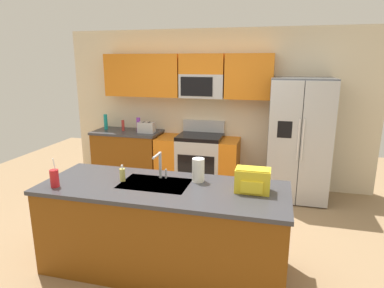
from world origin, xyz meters
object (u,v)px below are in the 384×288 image
object	(u,v)px
sink_faucet	(160,163)
toaster	(147,127)
bottle_purple	(138,125)
refrigerator	(299,140)
drink_cup_red	(54,178)
pepper_mill	(123,125)
paper_towel_roll	(198,170)
backpack	(253,180)
range_oven	(198,161)
soap_dispenser	(122,175)
bottle_teal	(106,122)

from	to	relation	value
sink_faucet	toaster	bearing A→B (deg)	115.49
bottle_purple	refrigerator	bearing A→B (deg)	-1.64
bottle_purple	drink_cup_red	size ratio (longest dim) A/B	0.83
pepper_mill	bottle_purple	world-z (taller)	bottle_purple
refrigerator	drink_cup_red	bearing A→B (deg)	-133.31
paper_towel_roll	backpack	size ratio (longest dim) A/B	0.75
sink_faucet	bottle_purple	bearing A→B (deg)	118.53
refrigerator	bottle_purple	bearing A→B (deg)	178.36
range_oven	sink_faucet	size ratio (longest dim) A/B	4.82
toaster	sink_faucet	world-z (taller)	sink_faucet
toaster	bottle_purple	xyz separation A→B (m)	(-0.17, 0.06, 0.03)
pepper_mill	soap_dispenser	size ratio (longest dim) A/B	1.10
bottle_teal	bottle_purple	world-z (taller)	bottle_teal
sink_faucet	backpack	size ratio (longest dim) A/B	0.88
drink_cup_red	soap_dispenser	bearing A→B (deg)	28.95
sink_faucet	range_oven	bearing A→B (deg)	92.91
bottle_teal	soap_dispenser	xyz separation A→B (m)	(1.45, -2.33, -0.07)
range_oven	bottle_purple	xyz separation A→B (m)	(-1.06, 0.00, 0.58)
sink_faucet	paper_towel_roll	distance (m)	0.40
soap_dispenser	paper_towel_roll	distance (m)	0.77
bottle_purple	pepper_mill	bearing A→B (deg)	-178.78
drink_cup_red	refrigerator	bearing A→B (deg)	46.69
range_oven	pepper_mill	xyz separation A→B (m)	(-1.34, -0.00, 0.55)
bottle_purple	paper_towel_roll	distance (m)	2.63
paper_towel_roll	refrigerator	bearing A→B (deg)	62.14
pepper_mill	paper_towel_roll	xyz separation A→B (m)	(1.85, -2.11, 0.03)
range_oven	bottle_purple	world-z (taller)	bottle_purple
range_oven	bottle_teal	distance (m)	1.79
refrigerator	bottle_teal	size ratio (longest dim) A/B	6.85
pepper_mill	drink_cup_red	bearing A→B (deg)	-78.24
sink_faucet	bottle_teal	bearing A→B (deg)	129.72
toaster	bottle_teal	distance (m)	0.81
range_oven	paper_towel_roll	distance (m)	2.25
bottle_purple	paper_towel_roll	xyz separation A→B (m)	(1.56, -2.12, -0.00)
paper_towel_roll	drink_cup_red	bearing A→B (deg)	-159.32
sink_faucet	drink_cup_red	world-z (taller)	drink_cup_red
bottle_teal	pepper_mill	bearing A→B (deg)	-5.30
toaster	drink_cup_red	size ratio (longest dim) A/B	0.96
sink_faucet	soap_dispenser	xyz separation A→B (m)	(-0.35, -0.16, -0.10)
bottle_teal	paper_towel_roll	size ratio (longest dim) A/B	1.12
toaster	drink_cup_red	distance (m)	2.56
pepper_mill	soap_dispenser	bearing A→B (deg)	-64.26
drink_cup_red	backpack	xyz separation A→B (m)	(1.86, 0.36, 0.03)
refrigerator	backpack	xyz separation A→B (m)	(-0.53, -2.18, 0.09)
refrigerator	bottle_teal	xyz separation A→B (m)	(-3.28, 0.10, 0.11)
range_oven	soap_dispenser	distance (m)	2.37
pepper_mill	bottle_teal	world-z (taller)	bottle_teal
pepper_mill	soap_dispenser	xyz separation A→B (m)	(1.11, -2.29, -0.03)
backpack	bottle_teal	bearing A→B (deg)	140.37
pepper_mill	paper_towel_roll	distance (m)	2.81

